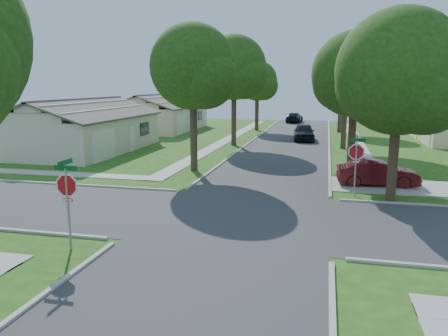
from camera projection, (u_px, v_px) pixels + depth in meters
name	position (u px, v px, depth m)	size (l,w,h in m)	color
ground	(240.00, 217.00, 17.69)	(100.00, 100.00, 0.00)	#254E15
road_ns	(240.00, 217.00, 17.69)	(7.00, 100.00, 0.02)	#333335
sidewalk_ne	(356.00, 141.00, 41.18)	(1.20, 40.00, 0.04)	#9E9B91
sidewalk_nw	(230.00, 138.00, 43.92)	(1.20, 40.00, 0.04)	#9E9B91
driveway	(415.00, 188.00, 22.71)	(8.80, 3.60, 0.05)	#9E9B91
stop_sign_sw	(67.00, 189.00, 13.87)	(1.05, 0.80, 2.98)	gray
stop_sign_ne	(356.00, 154.00, 20.75)	(1.05, 0.80, 2.98)	gray
tree_e_near	(356.00, 78.00, 24.18)	(4.97, 4.80, 8.28)	#38281C
tree_e_mid	(347.00, 73.00, 35.54)	(5.59, 5.40, 9.21)	#38281C
tree_e_far	(342.00, 78.00, 48.02)	(5.17, 5.00, 8.72)	#38281C
tree_w_near	(194.00, 71.00, 26.19)	(5.38, 5.20, 8.97)	#38281C
tree_w_mid	(235.00, 71.00, 37.60)	(5.80, 5.60, 9.56)	#38281C
tree_w_far	(258.00, 83.00, 50.21)	(4.76, 4.60, 8.04)	#38281C
tree_ne_corner	(401.00, 78.00, 19.24)	(5.80, 5.60, 8.66)	#38281C
house_nw_near	(82.00, 132.00, 35.33)	(8.42, 13.60, 4.23)	beige
house_nw_far	(160.00, 117.00, 51.59)	(8.42, 13.60, 4.23)	beige
car_driveway	(377.00, 173.00, 23.13)	(1.46, 4.19, 1.38)	#531116
car_curb_east	(304.00, 132.00, 41.89)	(1.92, 4.76, 1.62)	black
car_curb_west	(294.00, 118.00, 61.79)	(1.95, 4.80, 1.39)	black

